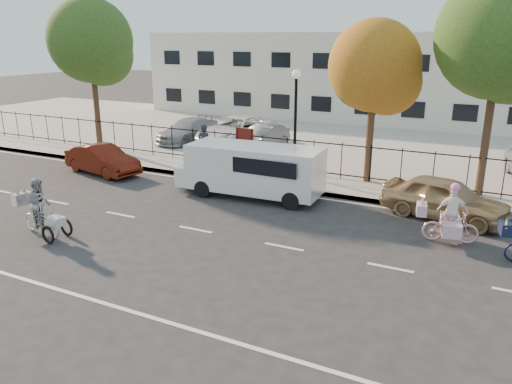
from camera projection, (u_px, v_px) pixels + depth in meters
The scene contains 21 objects.
ground at pixel (196, 230), 15.49m from camera, with size 120.00×120.00×0.00m, color #333334.
road_markings at pixel (196, 229), 15.48m from camera, with size 60.00×9.52×0.01m, color silver, non-canonical shape.
curb at pixel (266, 186), 19.77m from camera, with size 60.00×0.10×0.15m, color #A8A399.
sidewalk at pixel (276, 179), 20.67m from camera, with size 60.00×2.20×0.15m, color #A8A399.
parking_lot at pixel (341, 141), 28.27m from camera, with size 60.00×15.60×0.15m, color #A8A399.
iron_fence at pixel (287, 154), 21.36m from camera, with size 58.00×0.06×1.50m, color black, non-canonical shape.
building at pixel (385, 76), 35.93m from camera, with size 34.00×10.00×6.00m, color silver.
lamppost at pixel (296, 104), 20.15m from camera, with size 0.36×0.36×4.33m.
street_sign at pixel (245, 140), 21.66m from camera, with size 0.85×0.06×1.80m.
zebra_trike at pixel (41, 213), 14.91m from camera, with size 2.07×0.91×1.77m.
unicorn_bike at pixel (450, 221), 14.36m from camera, with size 1.82×1.29×1.80m.
white_van at pixel (252, 169), 18.39m from camera, with size 5.49×2.06×1.93m.
red_sedan at pixel (102, 160), 21.64m from camera, with size 1.31×3.76×1.24m, color #511409.
gold_sedan at pixel (445, 198), 16.24m from camera, with size 1.63×4.05×1.38m, color tan.
pedestrian at pixel (205, 144), 22.64m from camera, with size 0.66×0.43×1.81m, color black.
lot_car_a at pixel (188, 130), 27.54m from camera, with size 1.74×4.28×1.24m, color #9C9FA3.
lot_car_b at pixel (236, 130), 26.96m from camera, with size 2.44×5.30×1.47m, color white.
lot_car_c at pixel (263, 137), 25.67m from camera, with size 1.29×3.70×1.22m, color #54585D.
tree_west at pixel (94, 45), 24.69m from camera, with size 4.16×4.16×7.62m.
tree_mid at pixel (378, 71), 18.88m from camera, with size 3.54×3.51×6.43m.
tree_east at pixel (504, 42), 16.79m from camera, with size 4.33×4.33×7.93m.
Camera 1 is at (8.13, -12.07, 5.74)m, focal length 35.00 mm.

